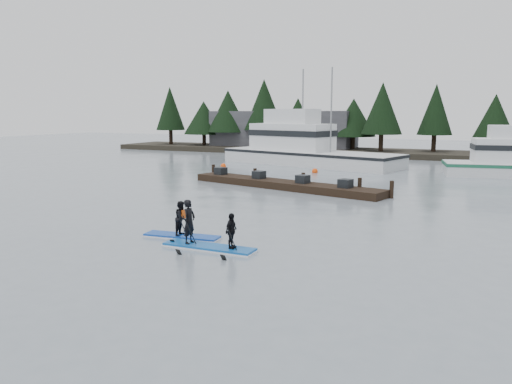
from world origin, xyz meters
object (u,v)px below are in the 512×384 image
at_px(floating_dock, 283,185).
at_px(paddleboard_solo, 182,224).
at_px(fishing_boat_large, 305,156).
at_px(paddleboard_duo, 208,233).

relative_size(floating_dock, paddleboard_solo, 4.51).
relative_size(fishing_boat_large, floating_dock, 1.30).
xyz_separation_m(floating_dock, paddleboard_duo, (2.97, -14.53, 0.34)).
xyz_separation_m(fishing_boat_large, floating_dock, (3.80, -14.88, -0.51)).
bearing_deg(floating_dock, fishing_boat_large, 118.78).
height_order(floating_dock, paddleboard_duo, paddleboard_duo).
bearing_deg(fishing_boat_large, paddleboard_duo, -61.32).
xyz_separation_m(fishing_boat_large, paddleboard_solo, (5.05, -28.46, -0.22)).
bearing_deg(paddleboard_duo, fishing_boat_large, 102.85).
bearing_deg(paddleboard_solo, paddleboard_duo, -35.03).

